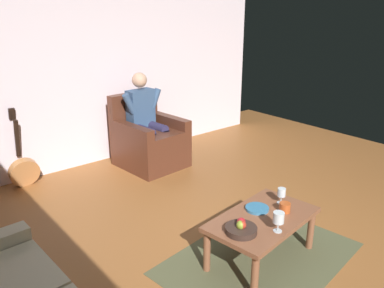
# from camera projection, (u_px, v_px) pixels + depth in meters

# --- Properties ---
(ground_plane) EXTENTS (7.61, 7.61, 0.00)m
(ground_plane) POSITION_uv_depth(u_px,v_px,m) (277.00, 263.00, 3.36)
(ground_plane) COLOR #975C2E
(wall_back) EXTENTS (5.72, 0.06, 2.77)m
(wall_back) POSITION_uv_depth(u_px,v_px,m) (95.00, 63.00, 5.22)
(wall_back) COLOR silver
(wall_back) RESTS_ON ground
(rug) EXTENTS (1.82, 1.38, 0.01)m
(rug) POSITION_uv_depth(u_px,v_px,m) (260.00, 258.00, 3.43)
(rug) COLOR #515336
(rug) RESTS_ON ground
(armchair) EXTENTS (0.82, 0.90, 0.98)m
(armchair) POSITION_uv_depth(u_px,v_px,m) (149.00, 142.00, 5.38)
(armchair) COLOR #522A1B
(armchair) RESTS_ON ground
(person_seated) EXTENTS (0.64, 0.56, 1.27)m
(person_seated) POSITION_uv_depth(u_px,v_px,m) (146.00, 116.00, 5.29)
(person_seated) COLOR #385377
(person_seated) RESTS_ON ground
(coffee_table) EXTENTS (1.05, 0.69, 0.41)m
(coffee_table) POSITION_uv_depth(u_px,v_px,m) (262.00, 223.00, 3.31)
(coffee_table) COLOR brown
(coffee_table) RESTS_ON ground
(guitar) EXTENTS (0.36, 0.26, 0.97)m
(guitar) POSITION_uv_depth(u_px,v_px,m) (24.00, 169.00, 4.77)
(guitar) COLOR #BC7A44
(guitar) RESTS_ON ground
(wine_glass_near) EXTENTS (0.09, 0.09, 0.17)m
(wine_glass_near) POSITION_uv_depth(u_px,v_px,m) (279.00, 219.00, 3.05)
(wine_glass_near) COLOR silver
(wine_glass_near) RESTS_ON coffee_table
(wine_glass_far) EXTENTS (0.07, 0.07, 0.15)m
(wine_glass_far) POSITION_uv_depth(u_px,v_px,m) (282.00, 193.00, 3.50)
(wine_glass_far) COLOR silver
(wine_glass_far) RESTS_ON coffee_table
(fruit_bowl) EXTENTS (0.25, 0.25, 0.11)m
(fruit_bowl) POSITION_uv_depth(u_px,v_px,m) (241.00, 228.00, 3.06)
(fruit_bowl) COLOR #372720
(fruit_bowl) RESTS_ON coffee_table
(decorative_dish) EXTENTS (0.21, 0.21, 0.02)m
(decorative_dish) POSITION_uv_depth(u_px,v_px,m) (257.00, 208.00, 3.41)
(decorative_dish) COLOR teal
(decorative_dish) RESTS_ON coffee_table
(candle_jar) EXTENTS (0.10, 0.10, 0.08)m
(candle_jar) POSITION_uv_depth(u_px,v_px,m) (285.00, 207.00, 3.37)
(candle_jar) COLOR #B74F22
(candle_jar) RESTS_ON coffee_table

